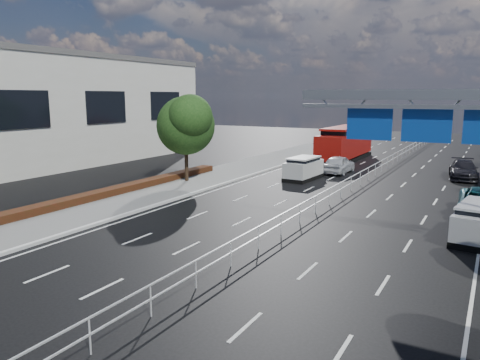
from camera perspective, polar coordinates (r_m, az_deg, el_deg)
The scene contains 12 objects.
ground at distance 15.46m, azimuth -8.81°, elevation -14.95°, with size 160.00×160.00×0.00m, color black.
median_fence at distance 35.12m, azimuth 14.15°, elevation 0.03°, with size 0.05×85.00×1.02m.
hedge_near at distance 27.88m, azimuth -24.44°, elevation -3.54°, with size 1.00×36.00×0.44m, color black.
overhead_gantry at distance 21.16m, azimuth 23.78°, elevation 6.81°, with size 10.24×0.38×7.45m.
near_building at distance 48.37m, azimuth -24.46°, elevation 7.47°, with size 12.00×38.00×10.00m, color beige.
near_tree_back at distance 35.61m, azimuth -6.59°, elevation 7.03°, with size 4.84×4.51×6.69m.
white_minivan at distance 37.39m, azimuth 7.74°, elevation 1.40°, with size 2.02×4.22×1.79m.
red_bus at distance 49.42m, azimuth 12.67°, elevation 4.45°, with size 2.80×11.55×3.45m.
near_car_silver at distance 41.02m, azimuth 11.95°, elevation 1.90°, with size 1.83×4.54×1.55m, color silver.
near_car_dark at distance 61.64m, azimuth 13.35°, elevation 4.63°, with size 1.80×5.16×1.70m, color black.
silver_minivan at distance 24.06m, azimuth 27.20°, elevation -4.62°, with size 2.32×4.39×1.74m.
parked_car_dark at distance 41.46m, azimuth 25.58°, elevation 1.15°, with size 2.06×5.06×1.47m, color black.
Camera 1 is at (8.68, -11.00, 6.54)m, focal length 35.00 mm.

